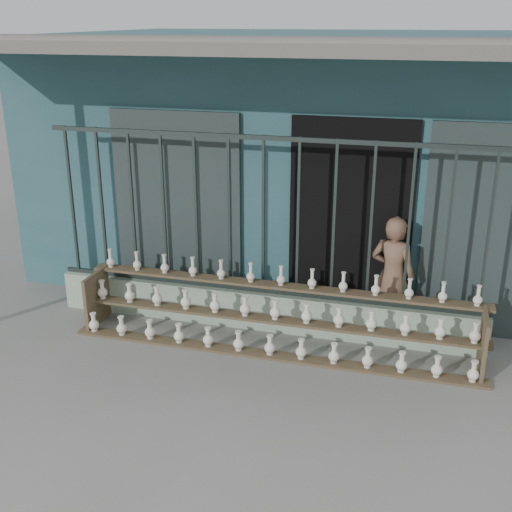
# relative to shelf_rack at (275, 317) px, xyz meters

# --- Properties ---
(ground) EXTENTS (60.00, 60.00, 0.00)m
(ground) POSITION_rel_shelf_rack_xyz_m (-0.25, -0.88, -0.36)
(ground) COLOR slate
(workshop_building) EXTENTS (7.40, 6.60, 3.21)m
(workshop_building) POSITION_rel_shelf_rack_xyz_m (-0.24, 3.35, 1.26)
(workshop_building) COLOR #2A5258
(workshop_building) RESTS_ON ground
(parapet_wall) EXTENTS (5.00, 0.20, 0.45)m
(parapet_wall) POSITION_rel_shelf_rack_xyz_m (-0.25, 0.42, -0.14)
(parapet_wall) COLOR #9BB399
(parapet_wall) RESTS_ON ground
(security_fence) EXTENTS (5.00, 0.04, 1.80)m
(security_fence) POSITION_rel_shelf_rack_xyz_m (-0.25, 0.42, 0.99)
(security_fence) COLOR #283330
(security_fence) RESTS_ON parapet_wall
(shelf_rack) EXTENTS (4.50, 0.68, 0.85)m
(shelf_rack) POSITION_rel_shelf_rack_xyz_m (0.00, 0.00, 0.00)
(shelf_rack) COLOR brown
(shelf_rack) RESTS_ON ground
(elderly_woman) EXTENTS (0.58, 0.46, 1.39)m
(elderly_woman) POSITION_rel_shelf_rack_xyz_m (1.18, 0.67, 0.33)
(elderly_woman) COLOR brown
(elderly_woman) RESTS_ON ground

